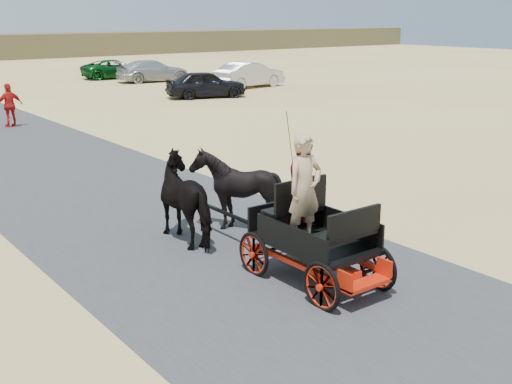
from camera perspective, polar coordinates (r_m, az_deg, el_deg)
ground at (r=9.70m, az=8.66°, el=-11.14°), size 140.00×140.00×0.00m
road at (r=9.70m, az=8.66°, el=-11.11°), size 6.00×140.00×0.01m
carriage at (r=10.78m, az=5.18°, el=-6.13°), size 1.30×2.40×0.72m
horse_left at (r=12.59m, az=-5.86°, el=-0.59°), size 0.91×2.01×1.70m
horse_right at (r=13.17m, az=-1.78°, el=0.21°), size 1.37×1.54×1.70m
driver_man at (r=10.28m, az=4.34°, el=0.23°), size 0.66×0.43×1.80m
passenger_woman at (r=11.03m, az=4.39°, el=0.69°), size 0.77×0.60×1.58m
pedestrian at (r=27.24m, az=-21.04°, el=7.20°), size 1.04×0.50×1.73m
car_a at (r=34.83m, az=-4.48°, el=9.54°), size 4.54×2.87×1.44m
car_b at (r=39.68m, az=-0.61°, el=10.38°), size 4.82×2.19×1.53m
car_c at (r=43.65m, az=-9.12°, el=10.58°), size 5.08×2.57×1.41m
car_d at (r=46.43m, az=-12.38°, el=10.63°), size 4.82×2.60×1.29m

